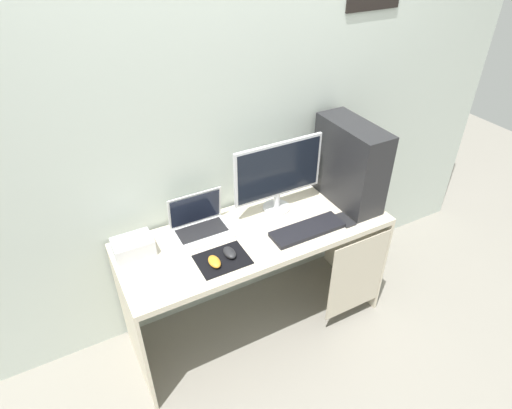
# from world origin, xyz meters

# --- Properties ---
(ground_plane) EXTENTS (8.00, 8.00, 0.00)m
(ground_plane) POSITION_xyz_m (0.00, 0.00, 0.00)
(ground_plane) COLOR gray
(wall_back) EXTENTS (4.00, 0.05, 2.60)m
(wall_back) POSITION_xyz_m (0.00, 0.32, 1.30)
(wall_back) COLOR beige
(wall_back) RESTS_ON ground_plane
(desk) EXTENTS (1.52, 0.57, 0.74)m
(desk) POSITION_xyz_m (0.02, -0.01, 0.59)
(desk) COLOR beige
(desk) RESTS_ON ground_plane
(pc_tower) EXTENTS (0.19, 0.47, 0.49)m
(pc_tower) POSITION_xyz_m (0.63, 0.02, 0.99)
(pc_tower) COLOR #232326
(pc_tower) RESTS_ON desk
(monitor) EXTENTS (0.54, 0.16, 0.43)m
(monitor) POSITION_xyz_m (0.21, 0.13, 0.98)
(monitor) COLOR silver
(monitor) RESTS_ON desk
(laptop) EXTENTS (0.31, 0.22, 0.22)m
(laptop) POSITION_xyz_m (-0.27, 0.15, 0.78)
(laptop) COLOR white
(laptop) RESTS_ON desk
(projector) EXTENTS (0.20, 0.14, 0.09)m
(projector) POSITION_xyz_m (-0.64, 0.14, 0.79)
(projector) COLOR silver
(projector) RESTS_ON desk
(keyboard) EXTENTS (0.42, 0.14, 0.02)m
(keyboard) POSITION_xyz_m (0.25, -0.13, 0.75)
(keyboard) COLOR black
(keyboard) RESTS_ON desk
(mousepad) EXTENTS (0.26, 0.20, 0.00)m
(mousepad) POSITION_xyz_m (-0.26, -0.12, 0.74)
(mousepad) COLOR black
(mousepad) RESTS_ON desk
(mouse_left) EXTENTS (0.06, 0.10, 0.03)m
(mouse_left) POSITION_xyz_m (-0.21, -0.11, 0.76)
(mouse_left) COLOR #232326
(mouse_left) RESTS_ON mousepad
(mouse_right) EXTENTS (0.06, 0.10, 0.03)m
(mouse_right) POSITION_xyz_m (-0.31, -0.14, 0.76)
(mouse_right) COLOR orange
(mouse_right) RESTS_ON mousepad
(cell_phone) EXTENTS (0.07, 0.13, 0.01)m
(cell_phone) POSITION_xyz_m (0.49, -0.15, 0.75)
(cell_phone) COLOR #232326
(cell_phone) RESTS_ON desk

